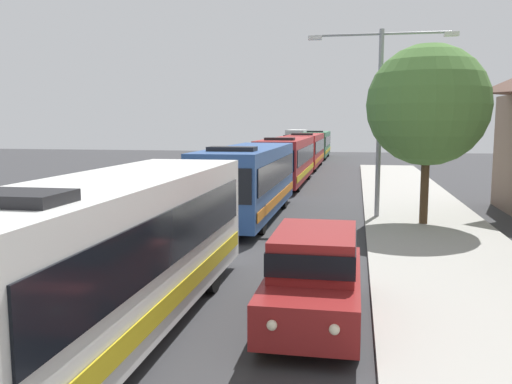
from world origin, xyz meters
TOP-DOWN VIEW (x-y plane):
  - bus_lead at (-1.30, 12.69)m, footprint 2.58×10.71m
  - bus_second_in_line at (-1.30, 25.89)m, footprint 2.58×10.71m
  - bus_middle at (-1.30, 38.91)m, footprint 2.58×12.33m
  - bus_fourth_in_line at (-1.30, 52.37)m, footprint 2.58×12.19m
  - bus_rear at (-1.30, 66.40)m, footprint 2.58×11.51m
  - white_suv at (2.40, 14.11)m, footprint 1.86×4.71m
  - box_truck_oncoming at (-4.60, 74.32)m, footprint 2.35×8.33m
  - streetlamp_mid at (4.10, 26.52)m, footprint 5.98×0.28m
  - roadside_tree at (5.84, 25.16)m, footprint 4.66×4.66m

SIDE VIEW (x-z plane):
  - white_suv at x=2.40m, z-range 0.08..1.98m
  - bus_lead at x=-1.30m, z-range 0.08..3.29m
  - bus_second_in_line at x=-1.30m, z-range 0.08..3.29m
  - bus_rear at x=-1.30m, z-range 0.09..3.30m
  - bus_fourth_in_line at x=-1.30m, z-range 0.09..3.30m
  - bus_middle at x=-1.30m, z-range 0.09..3.30m
  - box_truck_oncoming at x=-4.60m, z-range 0.14..3.29m
  - roadside_tree at x=5.84m, z-range 1.28..8.21m
  - streetlamp_mid at x=4.10m, z-range 1.06..8.78m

